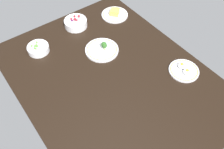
% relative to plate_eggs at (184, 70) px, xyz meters
% --- Properties ---
extents(dining_table, '(1.40, 1.06, 0.04)m').
position_rel_plate_eggs_xyz_m(dining_table, '(-0.23, -0.38, -0.03)').
color(dining_table, black).
rests_on(dining_table, ground).
extents(plate_eggs, '(0.19, 0.19, 0.05)m').
position_rel_plate_eggs_xyz_m(plate_eggs, '(0.00, 0.00, 0.00)').
color(plate_eggs, silver).
rests_on(plate_eggs, dining_table).
extents(bowl_berries, '(0.17, 0.17, 0.07)m').
position_rel_plate_eggs_xyz_m(bowl_berries, '(-0.77, -0.31, 0.02)').
color(bowl_berries, silver).
rests_on(bowl_berries, dining_table).
extents(plate_broccoli, '(0.22, 0.22, 0.07)m').
position_rel_plate_eggs_xyz_m(plate_broccoli, '(-0.45, -0.30, 0.00)').
color(plate_broccoli, silver).
rests_on(plate_broccoli, dining_table).
extents(plate_cheese, '(0.20, 0.20, 0.05)m').
position_rel_plate_eggs_xyz_m(plate_cheese, '(-0.70, -0.01, 0.00)').
color(plate_cheese, silver).
rests_on(plate_cheese, dining_table).
extents(bowl_peas, '(0.14, 0.14, 0.06)m').
position_rel_plate_eggs_xyz_m(bowl_peas, '(-0.70, -0.64, 0.01)').
color(bowl_peas, silver).
rests_on(bowl_peas, dining_table).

